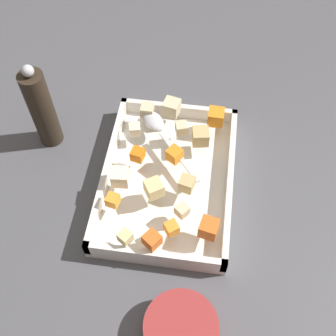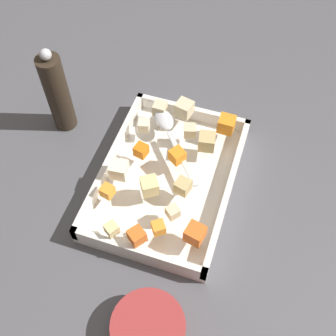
# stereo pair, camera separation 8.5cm
# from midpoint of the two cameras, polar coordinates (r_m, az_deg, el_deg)

# --- Properties ---
(ground_plane) EXTENTS (4.00, 4.00, 0.00)m
(ground_plane) POSITION_cam_midpoint_polar(r_m,az_deg,el_deg) (0.90, 1.72, -2.44)
(ground_plane) COLOR #4C4C51
(baking_dish) EXTENTS (0.37, 0.27, 0.05)m
(baking_dish) POSITION_cam_midpoint_polar(r_m,az_deg,el_deg) (0.89, 2.73, -1.84)
(baking_dish) COLOR white
(baking_dish) RESTS_ON ground_plane
(carrot_chunk_heap_side) EXTENTS (0.03, 0.03, 0.03)m
(carrot_chunk_heap_side) POSITION_cam_midpoint_polar(r_m,az_deg,el_deg) (0.92, 10.54, 5.66)
(carrot_chunk_heap_side) COLOR orange
(carrot_chunk_heap_side) RESTS_ON baking_dish
(carrot_chunk_rim_edge) EXTENTS (0.04, 0.04, 0.03)m
(carrot_chunk_rim_edge) POSITION_cam_midpoint_polar(r_m,az_deg,el_deg) (0.86, 4.06, 1.48)
(carrot_chunk_rim_edge) COLOR orange
(carrot_chunk_rim_edge) RESTS_ON baking_dish
(carrot_chunk_far_left) EXTENTS (0.03, 0.03, 0.02)m
(carrot_chunk_far_left) POSITION_cam_midpoint_polar(r_m,az_deg,el_deg) (0.87, -0.89, 2.21)
(carrot_chunk_far_left) COLOR orange
(carrot_chunk_far_left) RESTS_ON baking_dish
(carrot_chunk_center) EXTENTS (0.03, 0.03, 0.02)m
(carrot_chunk_center) POSITION_cam_midpoint_polar(r_m,az_deg,el_deg) (0.78, 1.83, -8.29)
(carrot_chunk_center) COLOR orange
(carrot_chunk_center) RESTS_ON baking_dish
(carrot_chunk_back_center) EXTENTS (0.04, 0.04, 0.03)m
(carrot_chunk_back_center) POSITION_cam_midpoint_polar(r_m,az_deg,el_deg) (0.77, -1.08, -9.41)
(carrot_chunk_back_center) COLOR orange
(carrot_chunk_back_center) RESTS_ON baking_dish
(carrot_chunk_near_right) EXTENTS (0.04, 0.04, 0.03)m
(carrot_chunk_near_right) POSITION_cam_midpoint_polar(r_m,az_deg,el_deg) (0.77, 6.84, -9.04)
(carrot_chunk_near_right) COLOR orange
(carrot_chunk_near_right) RESTS_ON baking_dish
(carrot_chunk_corner_sw) EXTENTS (0.03, 0.03, 0.02)m
(carrot_chunk_corner_sw) POSITION_cam_midpoint_polar(r_m,az_deg,el_deg) (0.82, -5.28, -3.35)
(carrot_chunk_corner_sw) COLOR orange
(carrot_chunk_corner_sw) RESTS_ON baking_dish
(potato_chunk_corner_nw) EXTENTS (0.03, 0.03, 0.02)m
(potato_chunk_corner_nw) POSITION_cam_midpoint_polar(r_m,az_deg,el_deg) (0.91, -0.64, 5.58)
(potato_chunk_corner_nw) COLOR beige
(potato_chunk_corner_nw) RESTS_ON baking_dish
(potato_chunk_mid_left) EXTENTS (0.04, 0.04, 0.03)m
(potato_chunk_mid_left) POSITION_cam_midpoint_polar(r_m,az_deg,el_deg) (0.89, 7.98, 3.38)
(potato_chunk_mid_left) COLOR tan
(potato_chunk_mid_left) RESTS_ON baking_dish
(potato_chunk_corner_se) EXTENTS (0.04, 0.04, 0.03)m
(potato_chunk_corner_se) POSITION_cam_midpoint_polar(r_m,az_deg,el_deg) (0.82, 0.44, -2.64)
(potato_chunk_corner_se) COLOR #E0CC89
(potato_chunk_corner_se) RESTS_ON baking_dish
(potato_chunk_near_left) EXTENTS (0.03, 0.03, 0.03)m
(potato_chunk_near_left) POSITION_cam_midpoint_polar(r_m,az_deg,el_deg) (0.94, 1.49, 7.84)
(potato_chunk_near_left) COLOR beige
(potato_chunk_near_left) RESTS_ON baking_dish
(potato_chunk_mid_right) EXTENTS (0.04, 0.04, 0.03)m
(potato_chunk_mid_right) POSITION_cam_midpoint_polar(r_m,az_deg,el_deg) (0.94, 4.57, 7.88)
(potato_chunk_mid_right) COLOR beige
(potato_chunk_mid_right) RESTS_ON baking_dish
(potato_chunk_near_spoon) EXTENTS (0.03, 0.03, 0.02)m
(potato_chunk_near_spoon) POSITION_cam_midpoint_polar(r_m,az_deg,el_deg) (0.80, 3.69, -6.17)
(potato_chunk_near_spoon) COLOR beige
(potato_chunk_near_spoon) RESTS_ON baking_dish
(potato_chunk_heap_top) EXTENTS (0.03, 0.03, 0.03)m
(potato_chunk_heap_top) POSITION_cam_midpoint_polar(r_m,az_deg,el_deg) (0.82, 4.96, -2.69)
(potato_chunk_heap_top) COLOR tan
(potato_chunk_heap_top) RESTS_ON baking_dish
(potato_chunk_corner_ne) EXTENTS (0.03, 0.03, 0.03)m
(potato_chunk_corner_ne) POSITION_cam_midpoint_polar(r_m,az_deg,el_deg) (0.90, 5.66, 4.86)
(potato_chunk_corner_ne) COLOR beige
(potato_chunk_corner_ne) RESTS_ON baking_dish
(potato_chunk_under_handle) EXTENTS (0.03, 0.03, 0.02)m
(potato_chunk_under_handle) POSITION_cam_midpoint_polar(r_m,az_deg,el_deg) (0.78, -4.53, -8.44)
(potato_chunk_under_handle) COLOR #E0CC89
(potato_chunk_under_handle) RESTS_ON baking_dish
(parsnip_chunk_front_center) EXTENTS (0.04, 0.04, 0.03)m
(parsnip_chunk_front_center) POSITION_cam_midpoint_polar(r_m,az_deg,el_deg) (0.84, -3.78, -0.43)
(parsnip_chunk_front_center) COLOR silver
(parsnip_chunk_front_center) RESTS_ON baking_dish
(serving_spoon) EXTENTS (0.18, 0.15, 0.02)m
(serving_spoon) POSITION_cam_midpoint_polar(r_m,az_deg,el_deg) (0.92, 2.37, 5.77)
(serving_spoon) COLOR silver
(serving_spoon) RESTS_ON baking_dish
(pepper_mill) EXTENTS (0.05, 0.05, 0.22)m
(pepper_mill) POSITION_cam_midpoint_polar(r_m,az_deg,el_deg) (0.94, -12.22, 9.70)
(pepper_mill) COLOR #2D2319
(pepper_mill) RESTS_ON ground_plane
(small_prep_bowl) EXTENTS (0.13, 0.13, 0.05)m
(small_prep_bowl) POSITION_cam_midpoint_polar(r_m,az_deg,el_deg) (0.76, 0.73, -21.15)
(small_prep_bowl) COLOR maroon
(small_prep_bowl) RESTS_ON ground_plane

